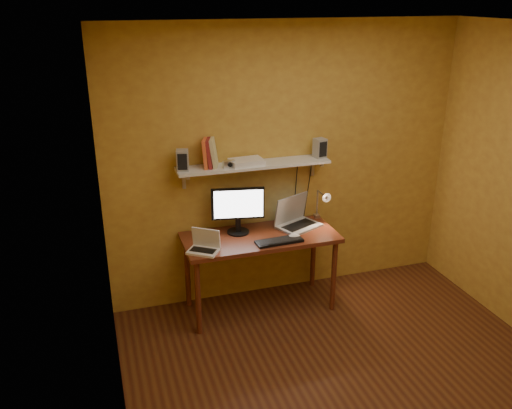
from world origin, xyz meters
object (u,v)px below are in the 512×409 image
object	(u,v)px
mouse	(294,236)
router	(247,162)
monitor	(238,208)
speaker_left	(183,160)
wall_shelf	(254,165)
desk	(260,244)
laptop	(295,218)
desk_lamp	(322,201)
keyboard	(279,241)
netbook	(204,245)
shelf_camera	(229,164)
speaker_right	(320,148)

from	to	relation	value
mouse	router	distance (m)	0.79
mouse	monitor	bearing A→B (deg)	153.97
speaker_left	router	bearing A→B (deg)	12.02
wall_shelf	desk	bearing A→B (deg)	-90.00
laptop	wall_shelf	bearing A→B (deg)	144.90
desk_lamp	speaker_left	world-z (taller)	speaker_left
wall_shelf	monitor	xyz separation A→B (m)	(-0.17, -0.07, -0.37)
wall_shelf	desk_lamp	bearing A→B (deg)	-5.88
laptop	mouse	distance (m)	0.29
keyboard	desk_lamp	world-z (taller)	desk_lamp
mouse	desk_lamp	world-z (taller)	desk_lamp
desk_lamp	router	size ratio (longest dim) A/B	1.28
keyboard	monitor	bearing A→B (deg)	129.96
desk	keyboard	bearing A→B (deg)	-58.41
desk	netbook	world-z (taller)	netbook
keyboard	desk_lamp	distance (m)	0.66
netbook	speaker_left	world-z (taller)	speaker_left
laptop	shelf_camera	size ratio (longest dim) A/B	4.09
speaker_right	shelf_camera	size ratio (longest dim) A/B	1.58
netbook	keyboard	distance (m)	0.67
shelf_camera	netbook	bearing A→B (deg)	-136.29
desk	speaker_left	size ratio (longest dim) A/B	7.71
wall_shelf	monitor	bearing A→B (deg)	-157.91
keyboard	mouse	bearing A→B (deg)	12.94
desk	speaker_right	xyz separation A→B (m)	(0.64, 0.19, 0.80)
monitor	shelf_camera	size ratio (longest dim) A/B	4.20
wall_shelf	netbook	distance (m)	0.85
keyboard	shelf_camera	world-z (taller)	shelf_camera
monitor	desk_lamp	size ratio (longest dim) A/B	1.27
netbook	wall_shelf	bearing A→B (deg)	67.25
desk	monitor	distance (m)	0.39
monitor	mouse	distance (m)	0.57
monitor	netbook	distance (m)	0.50
monitor	mouse	xyz separation A→B (m)	(0.45, -0.27, -0.22)
speaker_left	shelf_camera	distance (m)	0.40
desk	shelf_camera	world-z (taller)	shelf_camera
speaker_right	keyboard	bearing A→B (deg)	-155.63
monitor	desk_lamp	distance (m)	0.83
wall_shelf	desk_lamp	size ratio (longest dim) A/B	3.73
speaker_left	keyboard	bearing A→B (deg)	-14.38
laptop	speaker_right	distance (m)	0.69
monitor	speaker_right	xyz separation A→B (m)	(0.81, 0.07, 0.47)
desk	keyboard	xyz separation A→B (m)	(0.12, -0.19, 0.10)
desk	speaker_left	bearing A→B (deg)	163.59
router	shelf_camera	bearing A→B (deg)	-164.60
wall_shelf	keyboard	xyz separation A→B (m)	(0.12, -0.38, -0.60)
mouse	speaker_left	xyz separation A→B (m)	(-0.91, 0.33, 0.70)
speaker_left	shelf_camera	xyz separation A→B (m)	(0.40, -0.05, -0.06)
desk	netbook	size ratio (longest dim) A/B	4.53
router	netbook	bearing A→B (deg)	-144.73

